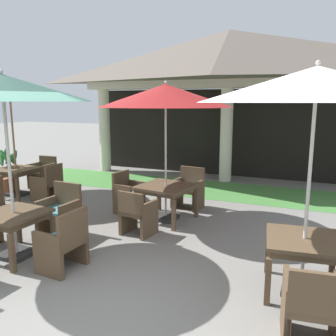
% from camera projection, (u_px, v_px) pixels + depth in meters
% --- Properties ---
extents(ground_plane, '(60.00, 60.00, 0.00)m').
position_uv_depth(ground_plane, '(62.00, 320.00, 3.86)').
color(ground_plane, gray).
extents(background_pavilion, '(9.73, 2.66, 4.38)m').
position_uv_depth(background_pavilion, '(229.00, 66.00, 10.10)').
color(background_pavilion, beige).
rests_on(background_pavilion, ground).
extents(lawn_strip, '(11.53, 2.01, 0.01)m').
position_uv_depth(lawn_strip, '(214.00, 190.00, 9.55)').
color(lawn_strip, '#47843D').
rests_on(lawn_strip, ground).
extents(patio_table_near_foreground, '(1.01, 1.01, 0.72)m').
position_uv_depth(patio_table_near_foreground, '(304.00, 246.00, 4.32)').
color(patio_table_near_foreground, brown).
rests_on(patio_table_near_foreground, ground).
extents(patio_umbrella_near_foreground, '(2.73, 2.73, 2.83)m').
position_uv_depth(patio_umbrella_near_foreground, '(317.00, 85.00, 3.96)').
color(patio_umbrella_near_foreground, '#2D2D2D').
rests_on(patio_umbrella_near_foreground, ground).
extents(patio_chair_near_foreground_south, '(0.62, 0.65, 0.89)m').
position_uv_depth(patio_chair_near_foreground_south, '(313.00, 306.00, 3.38)').
color(patio_chair_near_foreground_south, brown).
rests_on(patio_chair_near_foreground_south, ground).
extents(patio_table_mid_left, '(0.92, 0.92, 0.71)m').
position_uv_depth(patio_table_mid_left, '(14.00, 219.00, 5.33)').
color(patio_table_mid_left, brown).
rests_on(patio_table_mid_left, ground).
extents(patio_umbrella_mid_left, '(2.54, 2.54, 2.82)m').
position_uv_depth(patio_umbrella_mid_left, '(3.00, 89.00, 4.97)').
color(patio_umbrella_mid_left, '#2D2D2D').
rests_on(patio_umbrella_mid_left, ground).
extents(patio_chair_mid_left_east, '(0.54, 0.62, 0.90)m').
position_uv_depth(patio_chair_mid_left_east, '(64.00, 243.00, 4.94)').
color(patio_chair_mid_left_east, brown).
rests_on(patio_chair_mid_left_east, ground).
extents(patio_chair_mid_left_north, '(0.66, 0.59, 0.93)m').
position_uv_depth(patio_chair_mid_left_north, '(60.00, 212.00, 6.23)').
color(patio_chair_mid_left_north, brown).
rests_on(patio_chair_mid_left_north, ground).
extents(patio_table_mid_right, '(0.97, 0.97, 0.71)m').
position_uv_depth(patio_table_mid_right, '(16.00, 172.00, 8.84)').
color(patio_table_mid_right, brown).
rests_on(patio_table_mid_right, ground).
extents(patio_umbrella_mid_right, '(2.87, 2.87, 2.92)m').
position_uv_depth(patio_umbrella_mid_right, '(9.00, 89.00, 8.46)').
color(patio_umbrella_mid_right, '#2D2D2D').
rests_on(patio_umbrella_mid_right, ground).
extents(patio_chair_mid_right_north, '(0.60, 0.60, 0.86)m').
position_uv_depth(patio_chair_mid_right_north, '(43.00, 173.00, 9.78)').
color(patio_chair_mid_right_north, brown).
rests_on(patio_chair_mid_right_north, ground).
extents(patio_chair_mid_right_east, '(0.54, 0.64, 0.88)m').
position_uv_depth(patio_chair_mid_right_east, '(48.00, 184.00, 8.54)').
color(patio_chair_mid_right_east, brown).
rests_on(patio_chair_mid_right_east, ground).
extents(patio_table_far_back, '(1.14, 1.14, 0.72)m').
position_uv_depth(patio_table_far_back, '(166.00, 190.00, 7.03)').
color(patio_table_far_back, brown).
rests_on(patio_table_far_back, ground).
extents(patio_umbrella_far_back, '(2.60, 2.60, 2.76)m').
position_uv_depth(patio_umbrella_far_back, '(166.00, 96.00, 6.68)').
color(patio_umbrella_far_back, '#2D2D2D').
rests_on(patio_umbrella_far_back, ground).
extents(patio_chair_far_back_south, '(0.61, 0.57, 0.83)m').
position_uv_depth(patio_chair_far_back_south, '(137.00, 213.00, 6.26)').
color(patio_chair_far_back_south, brown).
rests_on(patio_chair_far_back_south, ground).
extents(patio_chair_far_back_west, '(0.57, 0.61, 0.88)m').
position_uv_depth(patio_chair_far_back_west, '(128.00, 194.00, 7.57)').
color(patio_chair_far_back_west, brown).
rests_on(patio_chair_far_back_west, ground).
extents(patio_chair_far_back_north, '(0.69, 0.59, 0.91)m').
position_uv_depth(patio_chair_far_back_north, '(188.00, 189.00, 7.88)').
color(patio_chair_far_back_north, brown).
rests_on(patio_chair_far_back_north, ground).
extents(potted_palm_left_edge, '(0.56, 0.57, 1.28)m').
position_uv_depth(potted_palm_left_edge, '(9.00, 176.00, 9.05)').
color(potted_palm_left_edge, '#995638').
rests_on(potted_palm_left_edge, ground).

